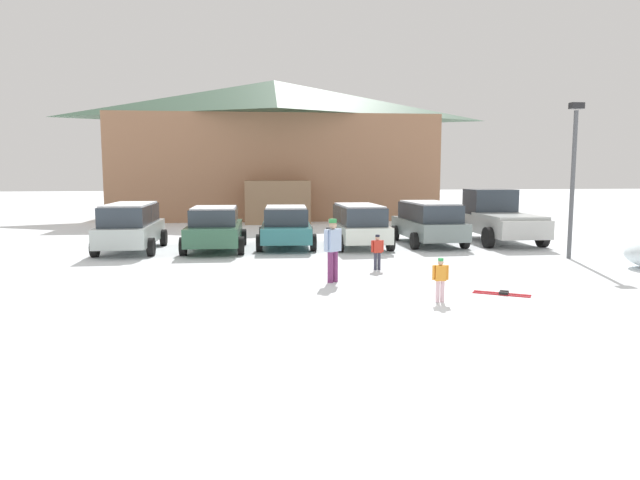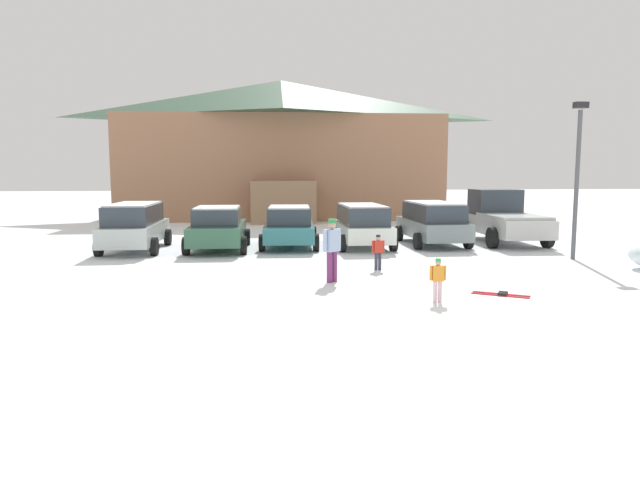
# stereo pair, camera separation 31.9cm
# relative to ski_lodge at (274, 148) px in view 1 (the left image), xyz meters

# --- Properties ---
(ground) EXTENTS (160.00, 160.00, 0.00)m
(ground) POSITION_rel_ski_lodge_xyz_m (0.37, -26.91, -4.39)
(ground) COLOR white
(ski_lodge) EXTENTS (20.19, 11.17, 8.68)m
(ski_lodge) POSITION_rel_ski_lodge_xyz_m (0.00, 0.00, 0.00)
(ski_lodge) COLOR #9D6E4F
(ski_lodge) RESTS_ON ground
(parked_silver_wagon) EXTENTS (2.15, 4.64, 1.75)m
(parked_silver_wagon) POSITION_rel_ski_lodge_xyz_m (-6.19, -15.73, -3.46)
(parked_silver_wagon) COLOR #B5C2BF
(parked_silver_wagon) RESTS_ON ground
(parked_green_coupe) EXTENTS (2.34, 4.47, 1.62)m
(parked_green_coupe) POSITION_rel_ski_lodge_xyz_m (-3.17, -15.90, -3.57)
(parked_green_coupe) COLOR #336147
(parked_green_coupe) RESTS_ON ground
(parked_teal_hatchback) EXTENTS (2.44, 4.71, 1.58)m
(parked_teal_hatchback) POSITION_rel_ski_lodge_xyz_m (-0.48, -15.26, -3.59)
(parked_teal_hatchback) COLOR #2D7477
(parked_teal_hatchback) RESTS_ON ground
(parked_white_suv) EXTENTS (2.11, 4.18, 1.64)m
(parked_white_suv) POSITION_rel_ski_lodge_xyz_m (2.27, -15.77, -3.51)
(parked_white_suv) COLOR silver
(parked_white_suv) RESTS_ON ground
(parked_grey_wagon) EXTENTS (2.19, 4.50, 1.70)m
(parked_grey_wagon) POSITION_rel_ski_lodge_xyz_m (5.20, -15.36, -3.48)
(parked_grey_wagon) COLOR gray
(parked_grey_wagon) RESTS_ON ground
(pickup_truck) EXTENTS (2.58, 5.34, 2.15)m
(pickup_truck) POSITION_rel_ski_lodge_xyz_m (8.28, -14.93, -3.40)
(pickup_truck) COLOR beige
(pickup_truck) RESTS_ON ground
(skier_adult_in_blue_parka) EXTENTS (0.51, 0.43, 1.67)m
(skier_adult_in_blue_parka) POSITION_rel_ski_lodge_xyz_m (0.16, -22.61, -3.45)
(skier_adult_in_blue_parka) COLOR #723061
(skier_adult_in_blue_parka) RESTS_ON ground
(skier_child_in_red_jacket) EXTENTS (0.39, 0.18, 1.05)m
(skier_child_in_red_jacket) POSITION_rel_ski_lodge_xyz_m (1.76, -20.92, -3.80)
(skier_child_in_red_jacket) COLOR #363648
(skier_child_in_red_jacket) RESTS_ON ground
(skier_child_in_orange_jacket) EXTENTS (0.37, 0.16, 0.99)m
(skier_child_in_orange_jacket) POSITION_rel_ski_lodge_xyz_m (2.15, -25.22, -3.83)
(skier_child_in_orange_jacket) COLOR beige
(skier_child_in_orange_jacket) RESTS_ON ground
(pair_of_skis) EXTENTS (1.27, 0.94, 0.08)m
(pair_of_skis) POSITION_rel_ski_lodge_xyz_m (3.89, -24.66, -4.37)
(pair_of_skis) COLOR red
(pair_of_skis) RESTS_ON ground
(lamp_post) EXTENTS (0.44, 0.24, 5.12)m
(lamp_post) POSITION_rel_ski_lodge_xyz_m (8.66, -19.61, -1.49)
(lamp_post) COLOR #515459
(lamp_post) RESTS_ON ground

